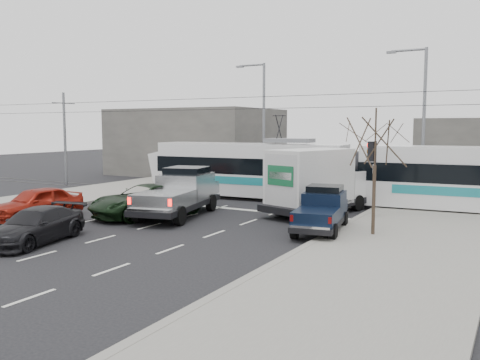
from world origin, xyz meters
The scene contains 17 objects.
ground centered at (0.00, 0.00, 0.00)m, with size 120.00×120.00×0.00m, color black.
sidewalk_right centered at (9.00, 0.00, 0.07)m, with size 6.00×60.00×0.15m, color gray.
sidewalk_left centered at (-12.00, 0.00, 0.07)m, with size 6.00×60.00×0.15m, color gray.
rails centered at (0.00, 10.00, 0.01)m, with size 60.00×1.60×0.03m, color #33302D.
building_left centered at (-14.00, 22.00, 3.00)m, with size 14.00×10.00×6.00m, color slate.
bare_tree centered at (7.60, 2.50, 3.79)m, with size 2.40×2.40×5.00m.
traffic_signal centered at (6.47, 6.50, 2.74)m, with size 0.44×0.44×3.60m.
street_lamp_near centered at (7.31, 14.00, 5.11)m, with size 2.38×0.25×9.00m.
street_lamp_far centered at (-4.19, 16.00, 5.11)m, with size 2.38×0.25×9.00m.
catenary centered at (0.00, 10.00, 3.88)m, with size 60.00×0.20×7.00m.
tram centered at (4.41, 10.37, 1.80)m, with size 24.90×3.97×5.06m.
silver_pickup centered at (-2.15, 3.00, 1.17)m, with size 3.55×6.82×2.36m.
box_truck centered at (3.63, 6.77, 1.63)m, with size 4.07×6.97×3.30m.
navy_pickup centered at (5.42, 2.61, 0.94)m, with size 2.37×4.73×1.91m.
green_car centered at (-3.47, 1.90, 0.79)m, with size 2.62×5.69×1.58m, color black.
red_car centered at (-7.52, -1.25, 0.78)m, with size 1.83×4.56×1.55m, color maroon.
dark_car centered at (-3.41, -4.66, 0.66)m, with size 1.85×4.56×1.32m, color black.
Camera 1 is at (12.65, -17.48, 4.41)m, focal length 38.00 mm.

